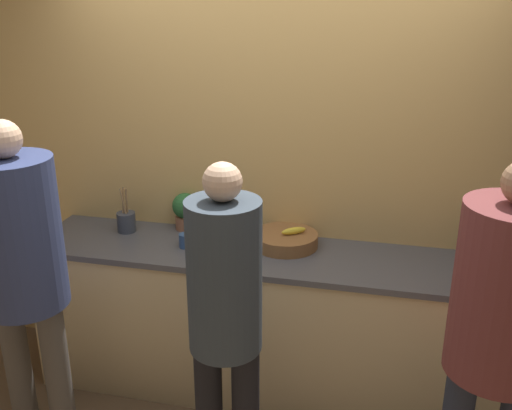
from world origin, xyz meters
TOP-DOWN VIEW (x-y plane):
  - wall_back at (0.00, 0.64)m, footprint 5.20×0.06m
  - counter at (0.00, 0.35)m, footprint 2.72×0.62m
  - person_left at (-1.04, -0.38)m, footprint 0.42×0.42m
  - person_center at (-0.01, -0.42)m, footprint 0.33×0.33m
  - person_right at (1.13, -0.39)m, footprint 0.42×0.42m
  - fruit_bowl at (0.10, 0.44)m, footprint 0.37×0.37m
  - utensil_crock at (-0.89, 0.43)m, footprint 0.11×0.11m
  - bottle_dark at (1.09, 0.41)m, footprint 0.07×0.07m
  - cup_blue at (-0.45, 0.29)m, footprint 0.07×0.07m
  - potted_plant at (-0.55, 0.56)m, footprint 0.16×0.16m

SIDE VIEW (x-z plane):
  - counter at x=0.00m, z-range 0.00..0.93m
  - fruit_bowl at x=0.10m, z-range 0.91..1.02m
  - cup_blue at x=-0.45m, z-range 0.92..1.01m
  - person_center at x=-0.01m, z-range 0.14..1.80m
  - utensil_crock at x=-0.89m, z-range 0.85..1.13m
  - bottle_dark at x=1.09m, z-range 0.90..1.12m
  - potted_plant at x=-0.55m, z-range 0.93..1.16m
  - person_right at x=1.13m, z-range 0.21..1.93m
  - person_left at x=-1.04m, z-range 0.21..1.98m
  - wall_back at x=0.00m, z-range 0.00..2.60m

